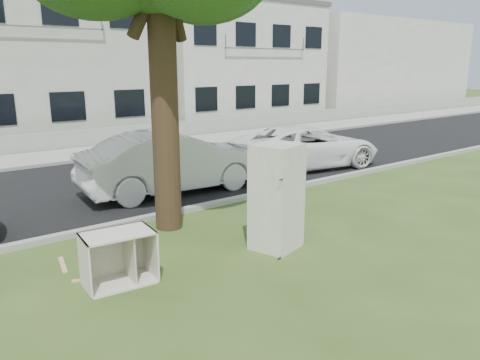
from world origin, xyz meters
TOP-DOWN VIEW (x-y plane):
  - ground at (0.00, 0.00)m, footprint 120.00×120.00m
  - road at (0.00, 6.00)m, footprint 120.00×7.00m
  - kerb_near at (0.00, 2.45)m, footprint 120.00×0.18m
  - kerb_far at (0.00, 9.55)m, footprint 120.00×0.18m
  - sidewalk at (0.00, 11.00)m, footprint 120.00×2.80m
  - low_wall at (0.00, 12.60)m, footprint 120.00×0.15m
  - townhouse_center at (0.00, 17.50)m, footprint 11.22×8.16m
  - townhouse_right at (12.00, 17.50)m, footprint 10.20×8.16m
  - filler_right at (26.00, 18.00)m, footprint 16.00×9.00m
  - fridge at (0.64, -0.36)m, footprint 0.97×0.93m
  - cabinet at (-2.26, -0.00)m, footprint 1.11×0.75m
  - plank_a at (-2.07, 0.57)m, footprint 0.81×0.69m
  - plank_b at (-2.44, 0.33)m, footprint 0.84×0.40m
  - plank_c at (-2.76, 1.21)m, footprint 0.21×0.71m
  - car_center at (1.08, 4.21)m, footprint 4.99×2.08m
  - car_right at (6.03, 4.24)m, footprint 5.31×3.10m

SIDE VIEW (x-z plane):
  - ground at x=0.00m, z-range 0.00..0.00m
  - kerb_near at x=0.00m, z-range -0.06..0.06m
  - kerb_far at x=0.00m, z-range -0.06..0.06m
  - road at x=0.00m, z-range 0.00..0.01m
  - sidewalk at x=0.00m, z-range 0.00..0.01m
  - plank_c at x=-2.76m, z-range 0.00..0.02m
  - plank_a at x=-2.07m, z-range 0.00..0.02m
  - plank_b at x=-2.44m, z-range 0.00..0.02m
  - low_wall at x=0.00m, z-range 0.00..0.70m
  - cabinet at x=-2.26m, z-range 0.00..0.83m
  - car_right at x=6.03m, z-range 0.00..1.39m
  - car_center at x=1.08m, z-range 0.00..1.60m
  - fridge at x=0.64m, z-range 0.00..1.94m
  - filler_right at x=26.00m, z-range 0.00..6.40m
  - townhouse_right at x=12.00m, z-range 0.00..6.84m
  - townhouse_center at x=0.00m, z-range 0.00..7.44m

